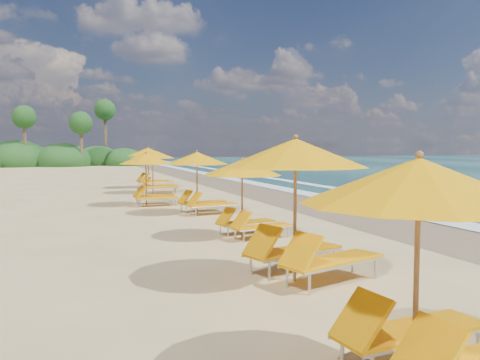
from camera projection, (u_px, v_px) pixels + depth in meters
ground at (240, 213)px, 18.12m from camera, size 160.00×160.00×0.00m
wet_sand at (337, 208)px, 19.46m from camera, size 4.00×160.00×0.01m
surf_foam at (395, 205)px, 20.35m from camera, size 4.00×160.00×0.01m
station_0 at (431, 255)px, 5.06m from camera, size 2.75×2.59×2.41m
station_1 at (303, 199)px, 9.09m from camera, size 3.35×3.26×2.65m
station_2 at (247, 193)px, 13.31m from camera, size 2.56×2.45×2.13m
station_3 at (202, 178)px, 17.92m from camera, size 2.69×2.56×2.28m
station_4 at (150, 176)px, 20.40m from camera, size 2.35×2.17×2.17m
station_5 at (156, 168)px, 25.55m from camera, size 2.67×2.52×2.29m
station_6 at (151, 165)px, 28.73m from camera, size 2.77×2.62×2.37m
treeline at (27, 158)px, 57.54m from camera, size 25.80×8.80×9.74m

